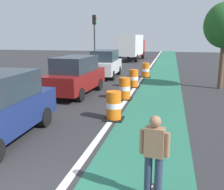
{
  "coord_description": "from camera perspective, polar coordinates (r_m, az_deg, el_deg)",
  "views": [
    {
      "loc": [
        3.0,
        -3.57,
        3.1
      ],
      "look_at": [
        1.05,
        5.01,
        1.1
      ],
      "focal_mm": 41.76,
      "sensor_mm": 36.0,
      "label": 1
    }
  ],
  "objects": [
    {
      "name": "traffic_barrel_back",
      "position": [
        16.09,
        4.76,
        3.59
      ],
      "size": [
        0.73,
        0.73,
        1.09
      ],
      "color": "orange",
      "rests_on": "ground"
    },
    {
      "name": "traffic_barrel_far",
      "position": [
        20.08,
        7.38,
        5.37
      ],
      "size": [
        0.73,
        0.73,
        1.09
      ],
      "color": "orange",
      "rests_on": "ground"
    },
    {
      "name": "skateboarder_on_lane",
      "position": [
        5.08,
        9.18,
        -12.9
      ],
      "size": [
        0.56,
        0.82,
        1.69
      ],
      "color": "black",
      "rests_on": "ground"
    },
    {
      "name": "traffic_barrel_front",
      "position": [
        9.78,
        0.38,
        -2.41
      ],
      "size": [
        0.73,
        0.73,
        1.09
      ],
      "color": "orange",
      "rests_on": "ground"
    },
    {
      "name": "parked_suv_third",
      "position": [
        20.07,
        -1.51,
        6.91
      ],
      "size": [
        2.05,
        4.66,
        2.04
      ],
      "color": "silver",
      "rests_on": "ground"
    },
    {
      "name": "bike_lane_strip",
      "position": [
        15.88,
        10.41,
        1.36
      ],
      "size": [
        2.5,
        80.0,
        0.01
      ],
      "primitive_type": "cube",
      "color": "#286B51",
      "rests_on": "ground"
    },
    {
      "name": "parked_suv_second",
      "position": [
        14.1,
        -7.99,
        4.27
      ],
      "size": [
        2.1,
        4.69,
        2.04
      ],
      "color": "maroon",
      "rests_on": "ground"
    },
    {
      "name": "lane_divider_stripe",
      "position": [
        16.01,
        5.04,
        1.62
      ],
      "size": [
        0.2,
        80.0,
        0.01
      ],
      "primitive_type": "cube",
      "color": "silver",
      "rests_on": "ground"
    },
    {
      "name": "delivery_truck_down_block",
      "position": [
        34.03,
        4.34,
        10.68
      ],
      "size": [
        2.68,
        7.7,
        3.23
      ],
      "color": "silver",
      "rests_on": "ground"
    },
    {
      "name": "traffic_barrel_mid",
      "position": [
        12.97,
        2.77,
        1.38
      ],
      "size": [
        0.73,
        0.73,
        1.09
      ],
      "color": "orange",
      "rests_on": "ground"
    },
    {
      "name": "pedestrian_crossing",
      "position": [
        22.16,
        -7.92,
        6.91
      ],
      "size": [
        0.34,
        0.2,
        1.61
      ],
      "color": "#33333D",
      "rests_on": "ground"
    },
    {
      "name": "traffic_light_corner",
      "position": [
        26.64,
        -3.85,
        13.66
      ],
      "size": [
        0.41,
        0.32,
        5.1
      ],
      "color": "#2D2D2D",
      "rests_on": "ground"
    }
  ]
}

